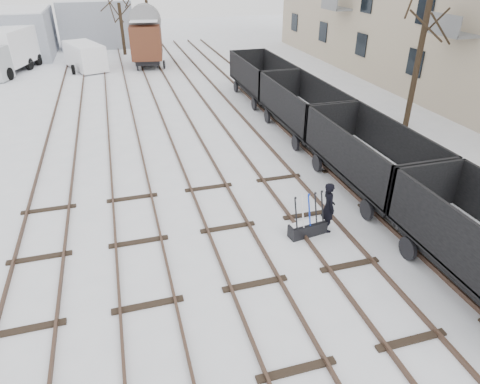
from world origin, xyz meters
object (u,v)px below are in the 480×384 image
(worker, at_px, (328,207))
(panel_van, at_px, (85,56))
(ground_frame, at_px, (307,227))
(lorry, at_px, (7,51))
(box_van_wagon, at_px, (147,39))

(worker, relative_size, panel_van, 0.35)
(ground_frame, bearing_deg, lorry, 107.31)
(worker, bearing_deg, panel_van, 21.91)
(ground_frame, relative_size, box_van_wagon, 0.28)
(ground_frame, distance_m, worker, 0.97)
(worker, bearing_deg, box_van_wagon, 11.67)
(ground_frame, bearing_deg, box_van_wagon, 86.89)
(panel_van, bearing_deg, ground_frame, -94.51)
(ground_frame, bearing_deg, worker, -0.75)
(worker, relative_size, box_van_wagon, 0.34)
(lorry, height_order, panel_van, lorry)
(box_van_wagon, bearing_deg, ground_frame, -76.95)
(worker, xyz_separation_m, box_van_wagon, (-3.23, 26.93, 1.31))
(lorry, xyz_separation_m, panel_van, (5.72, -0.53, -0.58))
(ground_frame, distance_m, panel_van, 28.08)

